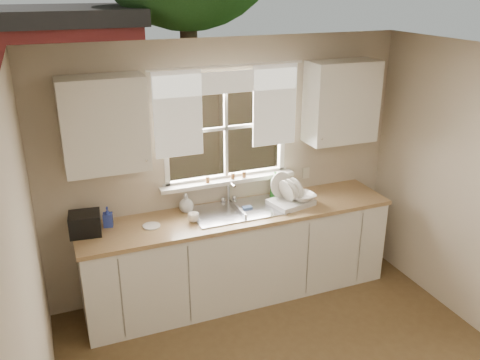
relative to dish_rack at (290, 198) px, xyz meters
name	(u,v)px	position (x,y,z in m)	size (l,w,h in m)	color
room_walls	(341,274)	(-0.53, -1.72, 0.26)	(3.62, 4.02, 2.50)	beige
ceiling	(351,71)	(-0.53, -1.66, 1.52)	(3.60, 4.00, 0.02)	silver
window	(227,145)	(-0.53, 0.34, 0.51)	(1.38, 0.16, 1.06)	white
curtains	(228,100)	(-0.53, 0.29, 0.95)	(1.50, 0.03, 0.81)	white
base_cabinets	(239,256)	(-0.53, 0.02, -0.55)	(3.00, 0.62, 0.87)	white
countertop	(239,214)	(-0.53, 0.02, -0.09)	(3.04, 0.65, 0.04)	#A88354
upper_cabinet_left	(104,125)	(-1.68, 0.17, 0.87)	(0.70, 0.33, 0.80)	white
upper_cabinet_right	(341,102)	(0.62, 0.17, 0.87)	(0.70, 0.33, 0.80)	white
wall_outlet	(306,173)	(0.35, 0.33, 0.10)	(0.08, 0.01, 0.12)	beige
sill_jars	(228,177)	(-0.54, 0.28, 0.20)	(0.42, 0.04, 0.06)	brown
sink	(238,218)	(-0.53, 0.05, -0.14)	(0.88, 0.52, 0.40)	#B7B7BC
dish_rack	(290,198)	(0.00, 0.00, 0.00)	(0.46, 0.39, 0.30)	silver
bowl	(303,197)	(0.12, -0.05, 0.01)	(0.24, 0.24, 0.06)	silver
soap_bottle_a	(275,186)	(-0.07, 0.19, 0.07)	(0.11, 0.11, 0.28)	#2E8E30
soap_bottle_b	(108,217)	(-1.73, 0.18, 0.02)	(0.08, 0.09, 0.19)	#3045B4
soap_bottle_c	(186,203)	(-0.99, 0.22, 0.02)	(0.14, 0.14, 0.18)	beige
saucer	(151,226)	(-1.37, 0.03, -0.06)	(0.16, 0.16, 0.01)	white
cup	(193,217)	(-0.99, -0.01, -0.03)	(0.11, 0.11, 0.08)	white
black_appliance	(85,224)	(-1.93, 0.10, 0.03)	(0.26, 0.23, 0.19)	black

